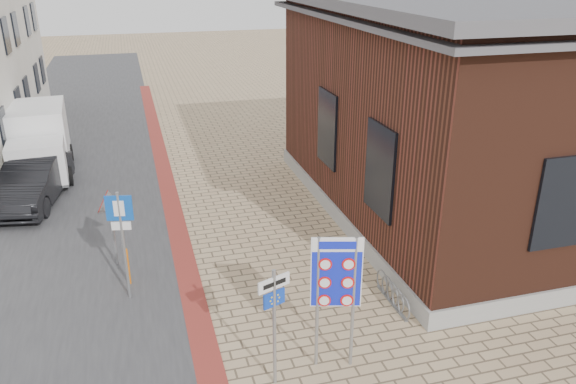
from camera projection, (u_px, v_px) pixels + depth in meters
road_strip at (74, 164)px, 23.03m from camera, size 7.00×60.00×0.02m
curb_strip at (171, 201)px, 19.47m from camera, size 0.60×40.00×0.02m
brick_building at (513, 102)px, 18.25m from camera, size 13.00×13.00×6.80m
bike_rack at (392, 294)px, 13.62m from camera, size 0.08×1.80×0.60m
sedan at (32, 182)px, 19.14m from camera, size 2.38×4.85×1.53m
box_truck at (40, 142)px, 21.49m from camera, size 2.33×5.03×2.57m
border_sign at (336, 275)px, 10.85m from camera, size 0.98×0.32×2.95m
essen_sign at (274, 310)px, 10.51m from camera, size 0.66×0.29×2.57m
parking_sign at (121, 227)px, 13.19m from camera, size 0.62×0.17×2.85m
yield_sign at (110, 210)px, 14.84m from camera, size 0.75×0.30×2.17m
bollard at (128, 267)px, 14.35m from camera, size 0.09×0.09×1.02m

